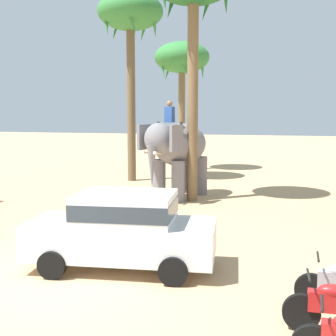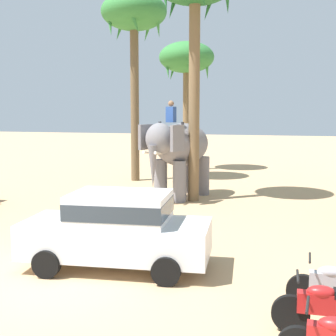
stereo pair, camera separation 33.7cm
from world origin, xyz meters
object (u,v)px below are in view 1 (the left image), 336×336
object	(u,v)px
car_sedan_foreground	(123,228)
elephant_with_mahout	(178,149)
palm_tree_leaning_seaward	(130,18)
palm_tree_left_of_road	(182,61)

from	to	relation	value
car_sedan_foreground	elephant_with_mahout	bearing A→B (deg)	95.53
car_sedan_foreground	palm_tree_leaning_seaward	world-z (taller)	palm_tree_leaning_seaward
elephant_with_mahout	palm_tree_leaning_seaward	distance (m)	7.91
car_sedan_foreground	elephant_with_mahout	world-z (taller)	elephant_with_mahout
elephant_with_mahout	palm_tree_left_of_road	size ratio (longest dim) A/B	0.54
elephant_with_mahout	palm_tree_left_of_road	bearing A→B (deg)	102.11
palm_tree_leaning_seaward	palm_tree_left_of_road	bearing A→B (deg)	72.74
car_sedan_foreground	palm_tree_leaning_seaward	size ratio (longest dim) A/B	0.46
palm_tree_left_of_road	palm_tree_leaning_seaward	size ratio (longest dim) A/B	0.82
car_sedan_foreground	palm_tree_leaning_seaward	xyz separation A→B (m)	(-4.15, 12.38, 7.04)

